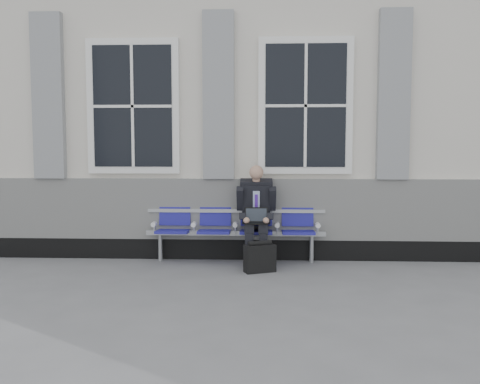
{
  "coord_description": "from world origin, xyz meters",
  "views": [
    {
      "loc": [
        -0.23,
        -6.33,
        1.7
      ],
      "look_at": [
        -0.57,
        0.9,
        1.05
      ],
      "focal_mm": 40.0,
      "sensor_mm": 36.0,
      "label": 1
    }
  ],
  "objects": [
    {
      "name": "bench",
      "position": [
        -0.65,
        1.32,
        0.55
      ],
      "size": [
        2.6,
        0.47,
        0.91
      ],
      "color": "#9EA0A3",
      "rests_on": "ground"
    },
    {
      "name": "briefcase",
      "position": [
        -0.29,
        0.68,
        0.19
      ],
      "size": [
        0.45,
        0.32,
        0.42
      ],
      "color": "black",
      "rests_on": "ground"
    },
    {
      "name": "businessman",
      "position": [
        -0.35,
        1.19,
        0.76
      ],
      "size": [
        0.56,
        0.76,
        1.41
      ],
      "color": "black",
      "rests_on": "ground"
    },
    {
      "name": "station_building",
      "position": [
        -0.02,
        3.47,
        2.22
      ],
      "size": [
        14.4,
        4.4,
        4.49
      ],
      "color": "beige",
      "rests_on": "ground"
    },
    {
      "name": "ground",
      "position": [
        0.0,
        0.0,
        0.0
      ],
      "size": [
        70.0,
        70.0,
        0.0
      ],
      "primitive_type": "plane",
      "color": "slate",
      "rests_on": "ground"
    }
  ]
}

